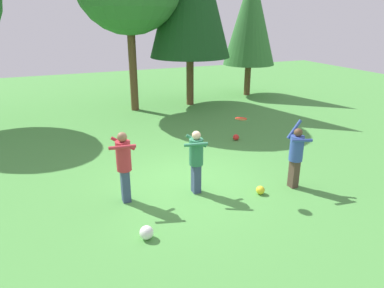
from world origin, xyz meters
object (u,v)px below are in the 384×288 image
at_px(tree_far_right, 251,17).
at_px(frisbee, 241,119).
at_px(person_bystander, 196,157).
at_px(ball_yellow, 260,190).
at_px(ball_white, 147,232).
at_px(person_thrower, 296,153).
at_px(ball_red, 236,137).
at_px(person_catcher, 124,161).

bearing_deg(tree_far_right, frisbee, -122.02).
relative_size(person_bystander, ball_yellow, 7.44).
relative_size(ball_yellow, ball_white, 0.77).
xyz_separation_m(person_thrower, person_bystander, (-2.41, 0.69, 0.01)).
xyz_separation_m(ball_red, ball_white, (-4.50, -4.44, 0.03)).
bearing_deg(person_catcher, frisbee, -0.00).
distance_m(ball_yellow, tree_far_right, 12.17).
distance_m(frisbee, ball_red, 4.32).
relative_size(frisbee, ball_yellow, 1.70).
distance_m(ball_red, ball_yellow, 3.98).
xyz_separation_m(person_catcher, person_bystander, (1.71, -0.21, -0.08)).
relative_size(person_bystander, ball_red, 7.34).
bearing_deg(tree_far_right, ball_white, -129.01).
relative_size(person_catcher, tree_far_right, 0.27).
xyz_separation_m(person_catcher, ball_yellow, (3.12, -0.93, -0.92)).
bearing_deg(frisbee, tree_far_right, 57.98).
bearing_deg(ball_yellow, tree_far_right, 60.75).
bearing_deg(ball_white, person_catcher, 90.92).
distance_m(frisbee, tree_far_right, 11.72).
distance_m(person_catcher, person_bystander, 1.72).
distance_m(person_thrower, ball_yellow, 1.29).
height_order(person_catcher, frisbee, frisbee).
bearing_deg(person_bystander, person_catcher, -162.32).
height_order(ball_red, ball_white, ball_white).
relative_size(person_bystander, tree_far_right, 0.25).
distance_m(person_bystander, ball_yellow, 1.79).
distance_m(person_catcher, tree_far_right, 13.00).
bearing_deg(ball_white, tree_far_right, 50.99).
bearing_deg(tree_far_right, person_thrower, -114.82).
bearing_deg(person_catcher, ball_yellow, -2.80).
distance_m(person_catcher, frisbee, 2.86).
bearing_deg(ball_yellow, ball_red, 69.30).
relative_size(person_thrower, ball_red, 7.95).
xyz_separation_m(frisbee, ball_white, (-2.62, -1.00, -1.77)).
xyz_separation_m(person_catcher, ball_red, (4.53, 2.79, -0.91)).
height_order(person_thrower, tree_far_right, tree_far_right).
xyz_separation_m(person_thrower, ball_red, (0.41, 3.70, -0.82)).
height_order(frisbee, ball_red, frisbee).
relative_size(person_thrower, tree_far_right, 0.27).
xyz_separation_m(ball_white, tree_far_right, (8.73, 10.78, 3.87)).
height_order(ball_yellow, ball_white, ball_white).
bearing_deg(person_thrower, ball_yellow, 11.27).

